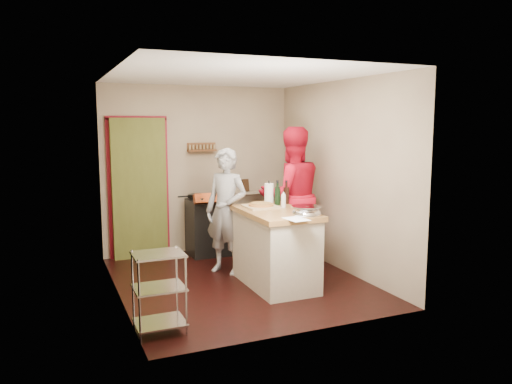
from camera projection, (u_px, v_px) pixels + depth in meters
floor at (239, 281)px, 6.45m from camera, size 3.50×3.50×0.00m
back_wall at (158, 182)px, 7.67m from camera, size 3.00×0.44×2.60m
left_wall at (116, 187)px, 5.69m from camera, size 0.04×3.50×2.60m
right_wall at (340, 176)px, 6.85m from camera, size 0.04×3.50×2.60m
ceiling at (238, 75)px, 6.10m from camera, size 3.00×3.50×0.02m
stove at (208, 226)px, 7.71m from camera, size 0.60×0.63×1.00m
wire_shelving at (159, 289)px, 4.80m from camera, size 0.48×0.40×0.80m
island at (276, 246)px, 6.22m from camera, size 0.76×1.41×1.27m
person_stripe at (226, 211)px, 6.71m from camera, size 0.70×0.74×1.69m
person_red at (291, 196)px, 7.14m from camera, size 1.03×0.83×1.97m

